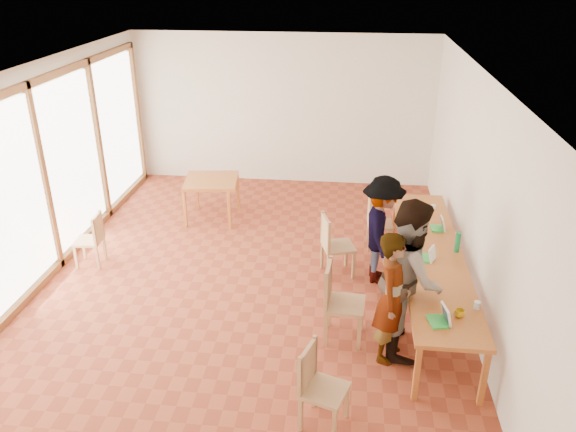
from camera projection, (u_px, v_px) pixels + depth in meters
name	position (u px, v px, depth m)	size (l,w,h in m)	color
ground	(251.00, 277.00, 8.26)	(8.00, 8.00, 0.00)	#973F24
wall_back	(283.00, 110.00, 11.24)	(6.00, 0.10, 3.00)	beige
wall_front	(149.00, 385.00, 4.03)	(6.00, 0.10, 3.00)	beige
wall_right	(474.00, 192.00, 7.33)	(0.10, 8.00, 3.00)	beige
window_wall	(42.00, 174.00, 7.93)	(0.10, 8.00, 3.00)	white
ceiling	(244.00, 69.00, 6.99)	(6.00, 8.00, 0.04)	white
communal_table	(432.00, 256.00, 7.41)	(0.80, 4.00, 0.75)	#C26C2B
side_table	(211.00, 184.00, 9.85)	(0.90, 0.90, 0.75)	#C26C2B
chair_near	(316.00, 378.00, 5.49)	(0.53, 0.53, 0.48)	tan
chair_mid	(336.00, 294.00, 6.73)	(0.50, 0.50, 0.54)	tan
chair_far	(332.00, 239.00, 8.12)	(0.55, 0.55, 0.50)	tan
chair_empty	(375.00, 217.00, 8.93)	(0.41, 0.41, 0.45)	tan
chair_spare	(93.00, 234.00, 8.42)	(0.41, 0.41, 0.44)	tan
person_near	(393.00, 298.00, 6.32)	(0.59, 0.38, 1.61)	gray
person_mid	(409.00, 277.00, 6.44)	(0.93, 0.72, 1.91)	gray
person_far	(382.00, 230.00, 7.88)	(1.03, 0.59, 1.60)	gray
laptop_near	(442.00, 318.00, 5.95)	(0.25, 0.27, 0.20)	green
laptop_mid	(429.00, 256.00, 7.20)	(0.26, 0.27, 0.18)	green
laptop_far	(440.00, 226.00, 8.00)	(0.20, 0.23, 0.19)	green
yellow_mug	(460.00, 313.00, 6.06)	(0.11, 0.11, 0.09)	#CD9B0A
green_bottle	(458.00, 242.00, 7.35)	(0.07, 0.07, 0.28)	#137C3D
clear_glass	(477.00, 305.00, 6.19)	(0.07, 0.07, 0.09)	silver
condiment_cup	(433.00, 207.00, 8.66)	(0.08, 0.08, 0.06)	white
pink_phone	(411.00, 241.00, 7.68)	(0.05, 0.10, 0.01)	#E14457
black_pouch	(411.00, 214.00, 8.40)	(0.16, 0.26, 0.09)	black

